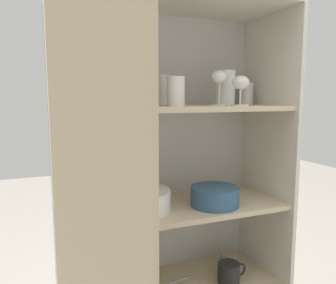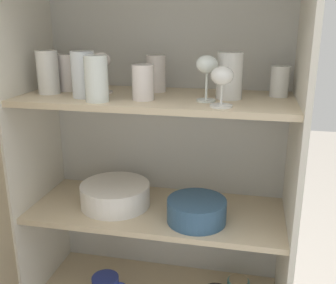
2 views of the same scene
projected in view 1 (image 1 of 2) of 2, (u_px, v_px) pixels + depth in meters
The scene contains 23 objects.
cupboard_back_panel at pixel (158, 183), 1.50m from camera, with size 0.92×0.02×1.49m, color silver.
cupboard_side_left at pixel (57, 208), 1.17m from camera, with size 0.02×0.39×1.49m, color silver.
cupboard_side_right at pixel (265, 183), 1.50m from camera, with size 0.02×0.39×1.49m, color silver.
cupboard_top_panel at pixel (174, 0), 1.23m from camera, with size 0.92×0.39×0.02m, color silver.
shelf_board_middle at pixel (174, 208), 1.34m from camera, with size 0.89×0.36×0.02m, color beige.
shelf_board_upper at pixel (174, 108), 1.29m from camera, with size 0.89×0.36×0.02m, color beige.
cupboard_door at pixel (96, 255), 0.81m from camera, with size 0.17×0.44×1.49m.
tumbler_glass_0 at pixel (176, 91), 1.21m from camera, with size 0.07×0.07×0.11m.
tumbler_glass_1 at pixel (247, 94), 1.49m from camera, with size 0.06×0.06×0.10m.
tumbler_glass_2 at pixel (88, 89), 1.20m from camera, with size 0.07×0.07×0.13m.
tumbler_glass_3 at pixel (225, 88), 1.37m from camera, with size 0.08×0.08×0.14m.
tumbler_glass_4 at pixel (147, 86), 1.11m from camera, with size 0.07×0.07×0.14m.
tumbler_glass_5 at pixel (80, 86), 1.12m from camera, with size 0.07×0.07×0.14m.
tumbler_glass_6 at pixel (162, 90), 1.35m from camera, with size 0.07×0.07×0.12m.
tumbler_glass_7 at pixel (124, 86), 1.13m from camera, with size 0.07×0.07×0.15m.
wine_glass_0 at pixel (241, 85), 1.24m from camera, with size 0.07×0.07×0.12m.
wine_glass_1 at pixel (219, 80), 1.29m from camera, with size 0.07×0.07×0.14m.
wine_glass_2 at pixel (125, 80), 1.22m from camera, with size 0.07×0.07×0.14m.
plate_stack_white at pixel (139, 200), 1.27m from camera, with size 0.25×0.25×0.08m.
mixing_bowl_large at pixel (215, 196), 1.33m from camera, with size 0.20×0.20×0.08m.
coffee_mug_primary at pixel (229, 273), 1.41m from camera, with size 0.13×0.09×0.09m.
storage_jar at pixel (229, 261), 1.53m from camera, with size 0.08×0.08×0.07m.
serving_spoon at pixel (178, 281), 1.41m from camera, with size 0.21×0.05×0.01m.
Camera 1 is at (-0.50, -1.01, 1.13)m, focal length 35.00 mm.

